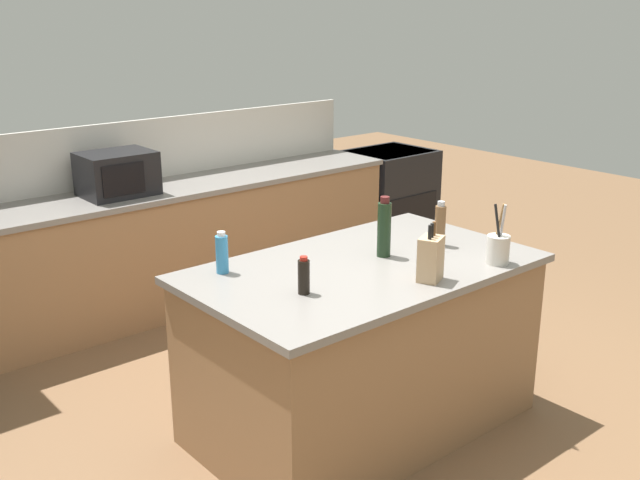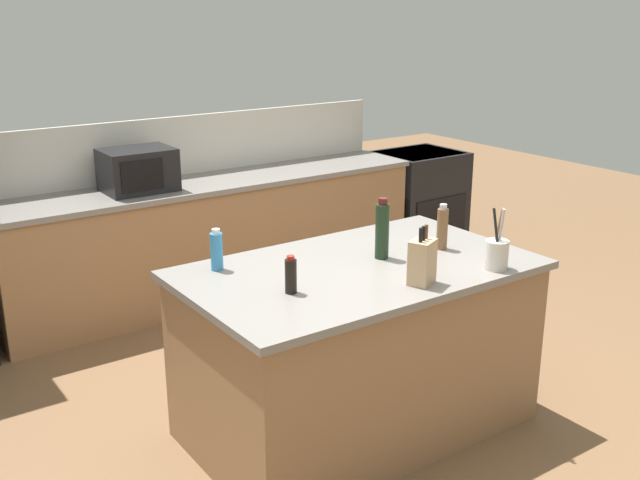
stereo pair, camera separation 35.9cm
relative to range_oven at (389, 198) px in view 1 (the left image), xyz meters
name	(u,v)px [view 1 (the left image)]	position (x,y,z in m)	size (l,w,h in m)	color
ground_plane	(361,424)	(-2.42, -2.20, -0.47)	(14.00, 14.00, 0.00)	brown
back_counter_run	(196,241)	(-2.12, 0.00, 0.00)	(3.40, 0.66, 0.94)	#936B47
wall_backsplash	(170,146)	(-2.12, 0.32, 0.70)	(3.36, 0.03, 0.46)	beige
kitchen_island	(362,347)	(-2.42, -2.20, 0.00)	(1.83, 1.09, 0.94)	#936B47
range_oven	(389,198)	(0.00, 0.00, 0.00)	(0.76, 0.65, 0.92)	black
microwave	(117,174)	(-2.73, 0.00, 0.63)	(0.50, 0.39, 0.31)	black
knife_block	(431,258)	(-2.33, -2.57, 0.59)	(0.16, 0.14, 0.29)	tan
utensil_crock	(498,248)	(-1.87, -2.63, 0.56)	(0.12, 0.12, 0.32)	beige
pepper_grinder	(440,225)	(-1.87, -2.24, 0.59)	(0.06, 0.06, 0.25)	brown
soy_sauce_bottle	(304,276)	(-2.91, -2.31, 0.56)	(0.06, 0.06, 0.18)	black
dish_soap_bottle	(222,254)	(-3.05, -1.83, 0.57)	(0.06, 0.06, 0.22)	#3384BC
wine_bottle	(384,228)	(-2.24, -2.16, 0.63)	(0.07, 0.07, 0.33)	black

